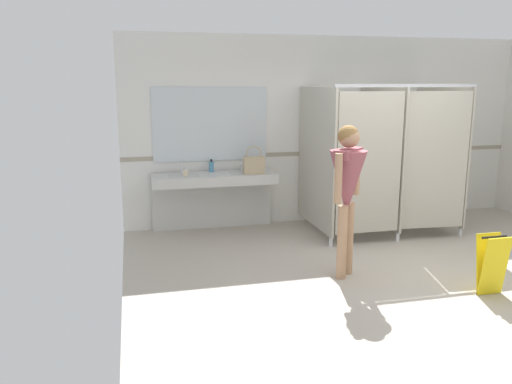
# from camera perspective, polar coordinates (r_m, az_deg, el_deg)

# --- Properties ---
(ground_plane) EXTENTS (6.51, 5.69, 0.10)m
(ground_plane) POSITION_cam_1_polar(r_m,az_deg,el_deg) (6.12, 17.92, -9.22)
(ground_plane) COLOR #B2A899
(wall_back) EXTENTS (6.51, 0.12, 2.79)m
(wall_back) POSITION_cam_1_polar(r_m,az_deg,el_deg) (8.07, 8.89, 6.86)
(wall_back) COLOR silver
(wall_back) RESTS_ON ground_plane
(wall_back_tile_band) EXTENTS (6.51, 0.01, 0.06)m
(wall_back_tile_band) POSITION_cam_1_polar(r_m,az_deg,el_deg) (8.05, 8.99, 4.38)
(wall_back_tile_band) COLOR #9E937F
(wall_back_tile_band) RESTS_ON wall_back
(vanity_counter) EXTENTS (1.75, 0.54, 0.96)m
(vanity_counter) POSITION_cam_1_polar(r_m,az_deg,el_deg) (7.39, -4.75, 0.40)
(vanity_counter) COLOR silver
(vanity_counter) RESTS_ON ground_plane
(mirror_panel) EXTENTS (1.65, 0.02, 1.05)m
(mirror_panel) POSITION_cam_1_polar(r_m,az_deg,el_deg) (7.45, -5.11, 7.54)
(mirror_panel) COLOR silver
(mirror_panel) RESTS_ON wall_back
(bathroom_stalls) EXTENTS (2.00, 1.40, 2.09)m
(bathroom_stalls) POSITION_cam_1_polar(r_m,az_deg,el_deg) (7.39, 14.30, 3.80)
(bathroom_stalls) COLOR #B2AD9E
(bathroom_stalls) RESTS_ON ground_plane
(person_standing) EXTENTS (0.57, 0.57, 1.67)m
(person_standing) POSITION_cam_1_polar(r_m,az_deg,el_deg) (5.59, 10.13, 1.07)
(person_standing) COLOR tan
(person_standing) RESTS_ON ground_plane
(handbag) EXTENTS (0.30, 0.12, 0.40)m
(handbag) POSITION_cam_1_polar(r_m,az_deg,el_deg) (7.22, -0.24, 3.10)
(handbag) COLOR tan
(handbag) RESTS_ON vanity_counter
(soap_dispenser) EXTENTS (0.07, 0.07, 0.19)m
(soap_dispenser) POSITION_cam_1_polar(r_m,az_deg,el_deg) (7.41, -4.99, 2.85)
(soap_dispenser) COLOR teal
(soap_dispenser) RESTS_ON vanity_counter
(paper_cup) EXTENTS (0.07, 0.07, 0.09)m
(paper_cup) POSITION_cam_1_polar(r_m,az_deg,el_deg) (7.11, -7.86, 2.09)
(paper_cup) COLOR beige
(paper_cup) RESTS_ON vanity_counter
(wet_floor_sign) EXTENTS (0.28, 0.19, 0.62)m
(wet_floor_sign) POSITION_cam_1_polar(r_m,az_deg,el_deg) (5.72, 24.75, -7.30)
(wet_floor_sign) COLOR yellow
(wet_floor_sign) RESTS_ON ground_plane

